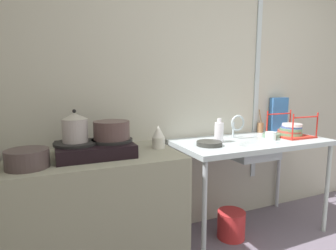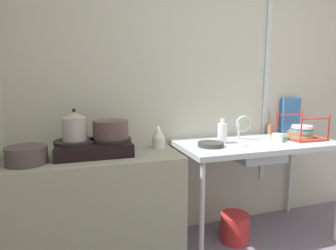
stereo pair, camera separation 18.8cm
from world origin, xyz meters
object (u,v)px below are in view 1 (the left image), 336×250
Objects in this scene: sink_basin at (250,149)px; faucet at (237,124)px; pot_on_right_burner at (112,130)px; bottle_by_sink at (219,132)px; dish_rack at (291,131)px; percolator at (158,137)px; utensil_jar at (260,127)px; bucket_on_floor at (231,224)px; stove at (95,148)px; cereal_box at (278,114)px; small_bowl_on_drainboard at (271,135)px; cup_by_rack at (271,136)px; pot_beside_stove at (27,159)px; pot_on_left_burner at (75,127)px; frying_pan at (209,144)px.

sink_basin is 1.82× the size of faucet.
bottle_by_sink is at bearing 1.84° from pot_on_right_burner.
bottle_by_sink is at bearing 177.11° from dish_rack.
percolator is at bearing -179.72° from bottle_by_sink.
bucket_on_floor is at bearing -151.38° from utensil_jar.
stove is 1.50× the size of cereal_box.
stove is 1.37m from bucket_on_floor.
cereal_box is (0.62, 0.32, 0.24)m from sink_basin.
small_bowl_on_drainboard is at bearing -0.33° from percolator.
bottle_by_sink is at bearing 168.21° from cup_by_rack.
utensil_jar reaches higher than stove.
dish_rack and utensil_jar have the same top height.
bucket_on_floor is at bearing -174.23° from small_bowl_on_drainboard.
bucket_on_floor is at bearing -178.64° from dish_rack.
stove is 1.48m from cup_by_rack.
pot_beside_stove reaches higher than sink_basin.
dish_rack is at bearing -0.30° from pot_on_left_burner.
sink_basin is (1.40, -0.05, -0.27)m from pot_on_left_burner.
stove is 2.59× the size of bottle_by_sink.
cereal_box reaches higher than faucet.
stove is 5.82× the size of cup_by_rack.
bucket_on_floor is (-0.44, -0.04, -0.74)m from small_bowl_on_drainboard.
bottle_by_sink is at bearing 179.09° from small_bowl_on_drainboard.
pot_on_right_burner and utensil_jar have the same top height.
stove is at bearing -170.80° from utensil_jar.
pot_on_right_burner is 0.77m from frying_pan.
bottle_by_sink is at bearing -160.74° from cereal_box.
percolator is 0.50× the size of cereal_box.
bottle_by_sink reaches higher than bucket_on_floor.
bucket_on_floor is at bearing 172.43° from sink_basin.
bucket_on_floor is (0.11, -0.05, -0.81)m from bottle_by_sink.
cereal_box is 1.22m from bucket_on_floor.
sink_basin is 0.51m from dish_rack.
stove is 1.57m from small_bowl_on_drainboard.
dish_rack is 2.12× the size of small_bowl_on_drainboard.
pot_on_right_burner is 1.46m from small_bowl_on_drainboard.
pot_on_left_burner is 1.81m from utensil_jar.
pot_beside_stove is 1.18× the size of frying_pan.
bottle_by_sink reaches higher than sink_basin.
pot_on_right_burner reaches higher than small_bowl_on_drainboard.
small_bowl_on_drainboard is at bearing 43.50° from cup_by_rack.
cup_by_rack is at bearing -6.68° from sink_basin.
sink_basin reaches higher than bucket_on_floor.
small_bowl_on_drainboard is 0.66× the size of utensil_jar.
pot_beside_stove is at bearing -173.47° from bottle_by_sink.
cup_by_rack is 0.13m from small_bowl_on_drainboard.
bottle_by_sink is 0.82m from bucket_on_floor.
percolator is 0.41m from frying_pan.
pot_on_left_burner is 1.69m from small_bowl_on_drainboard.
pot_on_left_burner is 0.67× the size of dish_rack.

